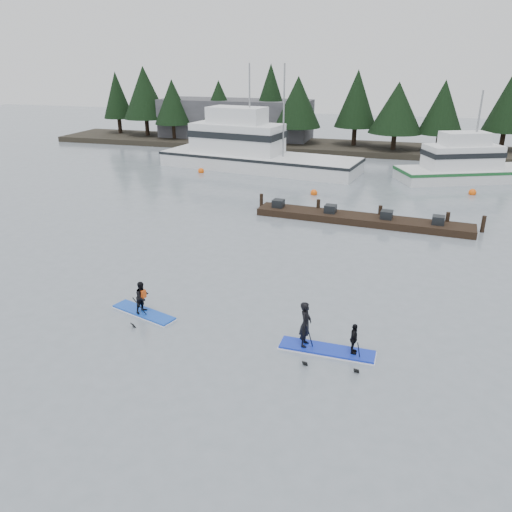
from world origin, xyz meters
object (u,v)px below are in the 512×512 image
(fishing_boat_large, at_px, (253,160))
(fishing_boat_medium, at_px, (473,173))
(paddleboard_duo, at_px, (323,336))
(floating_dock, at_px, (361,219))
(paddleboard_solo, at_px, (143,302))

(fishing_boat_large, height_order, fishing_boat_medium, fishing_boat_large)
(fishing_boat_medium, relative_size, paddleboard_duo, 4.10)
(fishing_boat_large, relative_size, fishing_boat_medium, 1.38)
(paddleboard_duo, bearing_deg, floating_dock, 91.68)
(floating_dock, xyz_separation_m, paddleboard_solo, (-7.22, -14.65, 0.30))
(paddleboard_solo, distance_m, paddleboard_duo, 7.40)
(paddleboard_solo, bearing_deg, paddleboard_duo, 12.54)
(floating_dock, height_order, paddleboard_solo, paddleboard_solo)
(paddleboard_solo, bearing_deg, fishing_boat_large, 115.55)
(fishing_boat_large, distance_m, fishing_boat_medium, 19.14)
(fishing_boat_large, bearing_deg, floating_dock, -42.13)
(paddleboard_solo, bearing_deg, fishing_boat_medium, 80.16)
(fishing_boat_large, relative_size, paddleboard_duo, 5.67)
(fishing_boat_large, xyz_separation_m, paddleboard_duo, (11.46, -29.07, -0.19))
(floating_dock, distance_m, paddleboard_duo, 15.27)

